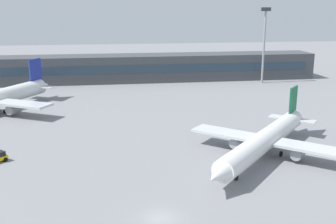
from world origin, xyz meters
The scene contains 4 objects.
ground_plane centered at (0.00, 40.00, 0.00)m, with size 400.00×400.00×0.00m, color gray.
terminal_building centered at (0.00, 96.09, 4.50)m, with size 133.84×12.13×9.00m.
airplane_near centered at (20.38, 18.15, 3.01)m, with size 29.26×31.68×9.87m.
floodlight_tower_west centered at (46.27, 85.94, 14.44)m, with size 3.20×0.80×24.87m.
Camera 1 is at (-5.93, -45.32, 25.33)m, focal length 43.96 mm.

